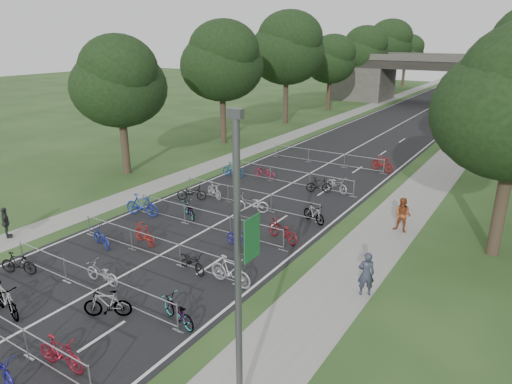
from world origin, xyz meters
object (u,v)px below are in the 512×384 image
lamppost (239,269)px  bike_2 (0,367)px  pedestrian_c (6,223)px  overpass_bridge (440,80)px  bike_1 (6,300)px  pedestrian_b (403,215)px  pedestrian_a (366,274)px

lamppost → bike_2: bearing=-155.4°
lamppost → pedestrian_c: size_ratio=5.09×
overpass_bridge → bike_1: size_ratio=14.74×
bike_1 → pedestrian_b: bearing=-23.8°
pedestrian_a → lamppost: bearing=51.0°
overpass_bridge → pedestrian_b: 49.58m
pedestrian_c → lamppost: bearing=-162.5°
overpass_bridge → pedestrian_a: size_ratio=17.00×
overpass_bridge → bike_2: size_ratio=17.40×
bike_1 → pedestrian_a: size_ratio=1.15×
overpass_bridge → pedestrian_c: overpass_bridge is taller
overpass_bridge → bike_2: bearing=-88.5°
bike_2 → pedestrian_b: (6.89, 17.25, 0.45)m
bike_2 → pedestrian_a: (7.42, 10.37, 0.44)m
lamppost → bike_2: lamppost is taller
bike_2 → pedestrian_b: size_ratio=0.97×
overpass_bridge → pedestrian_c: bearing=-97.4°
pedestrian_c → bike_2: bearing=176.3°
pedestrian_a → pedestrian_b: (-0.53, 6.88, 0.00)m
bike_1 → bike_2: (3.12, -1.99, -0.16)m
pedestrian_a → pedestrian_c: (-17.05, -4.60, -0.11)m
bike_1 → bike_2: bearing=-113.1°
overpass_bridge → pedestrian_c: 60.79m
overpass_bridge → pedestrian_b: (8.67, -48.75, -2.62)m
overpass_bridge → lamppost: (8.33, -63.00, 0.75)m
overpass_bridge → pedestrian_c: size_ratio=19.23×
bike_1 → pedestrian_c: bearing=69.3°
pedestrian_a → bike_1: bearing=6.2°
lamppost → overpass_bridge: bearing=97.5°
bike_1 → pedestrian_a: (10.54, 8.38, 0.28)m
lamppost → bike_2: 8.15m
bike_1 → lamppost: bearing=-74.6°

